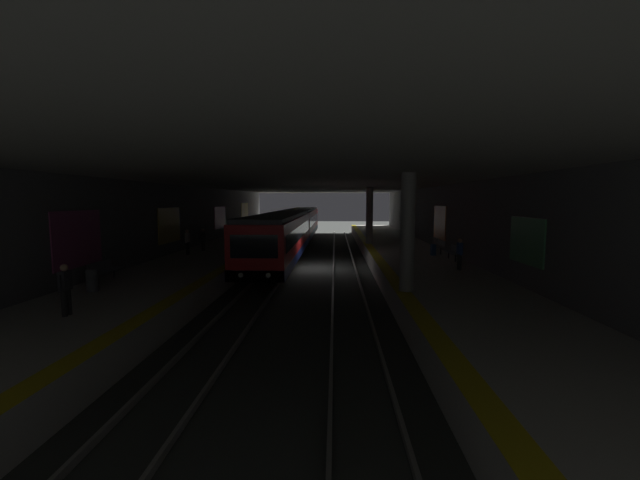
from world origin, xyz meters
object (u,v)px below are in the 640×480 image
at_px(bench_left_far, 407,231).
at_px(bench_right_near, 103,269).
at_px(trash_bin, 92,280).
at_px(person_boarding, 460,253).
at_px(person_standing_far, 188,241).
at_px(backpack_on_floor, 235,237).
at_px(person_walking_mid, 65,288).
at_px(person_waiting_near, 203,239).
at_px(bench_left_mid, 439,245).
at_px(bench_right_mid, 242,228).
at_px(suitcase_rolling, 433,250).
at_px(pillar_near, 408,233).
at_px(bench_left_near, 454,251).
at_px(metro_train, 294,228).
at_px(pillar_far, 369,216).

bearing_deg(bench_left_far, bench_right_near, 142.03).
bearing_deg(trash_bin, person_boarding, -71.16).
distance_m(person_standing_far, backpack_on_floor, 10.36).
bearing_deg(person_walking_mid, person_waiting_near, 3.64).
relative_size(person_waiting_near, person_standing_far, 0.95).
bearing_deg(person_waiting_near, bench_left_mid, -92.09).
bearing_deg(bench_right_mid, trash_bin, -178.48).
height_order(bench_right_near, person_waiting_near, person_waiting_near).
distance_m(person_standing_far, suitcase_rolling, 15.82).
relative_size(person_waiting_near, person_boarding, 0.98).
height_order(pillar_near, bench_right_near, pillar_near).
height_order(person_waiting_near, trash_bin, person_waiting_near).
distance_m(pillar_near, bench_left_mid, 12.12).
bearing_deg(bench_left_mid, bench_right_mid, 46.84).
height_order(pillar_near, trash_bin, pillar_near).
height_order(person_standing_far, person_boarding, person_standing_far).
xyz_separation_m(pillar_near, bench_left_near, (8.07, -4.18, -1.75)).
bearing_deg(bench_left_mid, person_standing_far, 94.97).
relative_size(metro_train, person_standing_far, 21.84).
bearing_deg(bench_left_mid, pillar_far, 36.62).
bearing_deg(person_walking_mid, person_standing_far, 5.62).
bearing_deg(bench_left_near, bench_right_mid, 41.68).
xyz_separation_m(person_boarding, suitcase_rolling, (5.35, -0.00, -0.50)).
height_order(metro_train, bench_left_far, metro_train).
height_order(bench_right_near, person_boarding, person_boarding).
relative_size(metro_train, trash_bin, 42.15).
height_order(pillar_near, suitcase_rolling, pillar_near).
xyz_separation_m(pillar_far, metro_train, (3.97, 6.55, -1.30)).
bearing_deg(trash_bin, person_standing_far, 0.78).
xyz_separation_m(pillar_near, bench_left_mid, (11.24, -4.18, -1.75)).
bearing_deg(person_waiting_near, person_boarding, -114.36).
xyz_separation_m(pillar_far, bench_right_mid, (10.38, 12.88, -1.75)).
xyz_separation_m(metro_train, backpack_on_floor, (-0.71, 5.27, -0.77)).
bearing_deg(bench_left_near, metro_train, 40.05).
bearing_deg(suitcase_rolling, bench_left_mid, -31.92).
bearing_deg(trash_bin, bench_right_mid, 1.52).
distance_m(bench_left_near, person_walking_mid, 19.20).
distance_m(bench_left_near, person_standing_far, 16.57).
xyz_separation_m(metro_train, person_waiting_near, (-9.02, 5.40, -0.14)).
distance_m(bench_left_far, person_boarding, 18.48).
bearing_deg(person_waiting_near, backpack_on_floor, -0.88).
relative_size(bench_left_far, person_standing_far, 1.04).
bearing_deg(bench_left_mid, person_waiting_near, 87.91).
bearing_deg(backpack_on_floor, person_walking_mid, -177.93).
distance_m(metro_train, bench_left_far, 11.02).
xyz_separation_m(bench_right_near, suitcase_rolling, (8.75, -16.40, -0.17)).
xyz_separation_m(bench_left_far, person_boarding, (-18.47, 0.67, 0.34)).
bearing_deg(trash_bin, person_walking_mid, -159.63).
bearing_deg(suitcase_rolling, person_walking_mid, 133.83).
bearing_deg(person_waiting_near, bench_left_near, -103.11).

